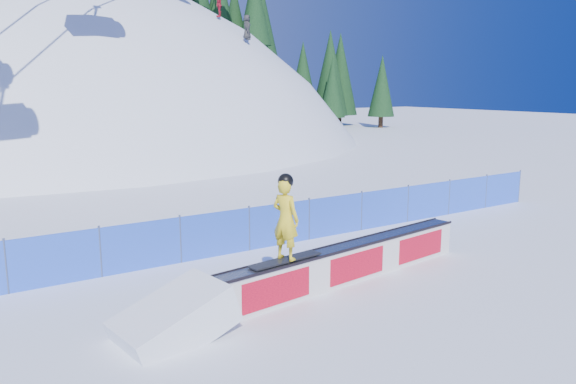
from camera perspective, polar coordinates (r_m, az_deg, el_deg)
ground at (r=12.66m, az=10.34°, el=-10.04°), size 160.00×160.00×0.00m
snow_hill at (r=55.89m, az=-22.46°, el=-13.80°), size 64.00×64.00×64.00m
treeline at (r=59.72m, az=0.61°, el=15.02°), size 24.23×11.86×19.82m
safety_fence at (r=15.88m, az=-0.81°, el=-3.29°), size 22.05×0.05×1.30m
rail_box at (r=13.16m, az=6.32°, el=-7.11°), size 7.34×1.45×0.88m
snow_ramp at (r=10.66m, az=-11.43°, el=-14.18°), size 2.27×1.58×1.32m
snowboarder at (r=11.49m, az=-0.25°, el=-2.70°), size 1.78×0.72×1.84m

